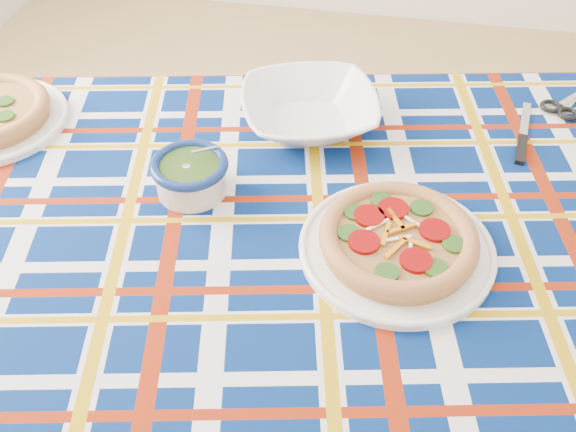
% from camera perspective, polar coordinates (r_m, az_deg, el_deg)
% --- Properties ---
extents(floor, '(4.00, 4.00, 0.00)m').
position_cam_1_polar(floor, '(2.13, 3.87, -6.90)').
color(floor, tan).
rests_on(floor, ground).
extents(dining_table, '(1.93, 1.43, 0.82)m').
position_cam_1_polar(dining_table, '(1.21, -1.45, -5.03)').
color(dining_table, brown).
rests_on(dining_table, floor).
extents(tablecloth, '(1.97, 1.47, 0.12)m').
position_cam_1_polar(tablecloth, '(1.19, -1.47, -4.17)').
color(tablecloth, navy).
rests_on(tablecloth, dining_table).
extents(main_focaccia_plate, '(0.42, 0.42, 0.07)m').
position_cam_1_polar(main_focaccia_plate, '(1.12, 9.77, -2.01)').
color(main_focaccia_plate, '#A16E39').
rests_on(main_focaccia_plate, tablecloth).
extents(pesto_bowl, '(0.19, 0.19, 0.09)m').
position_cam_1_polar(pesto_bowl, '(1.23, -8.68, 3.80)').
color(pesto_bowl, '#1D370F').
rests_on(pesto_bowl, tablecloth).
extents(serving_bowl, '(0.37, 0.37, 0.07)m').
position_cam_1_polar(serving_bowl, '(1.39, 1.91, 9.37)').
color(serving_bowl, white).
rests_on(serving_bowl, tablecloth).
extents(table_knife, '(0.06, 0.24, 0.01)m').
position_cam_1_polar(table_knife, '(1.50, 20.32, 7.93)').
color(table_knife, silver).
rests_on(table_knife, tablecloth).
extents(kitchen_scissors, '(0.19, 0.22, 0.02)m').
position_cam_1_polar(kitchen_scissors, '(1.63, 24.24, 9.69)').
color(kitchen_scissors, silver).
rests_on(kitchen_scissors, tablecloth).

